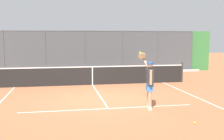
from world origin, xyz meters
name	(u,v)px	position (x,y,z in m)	size (l,w,h in m)	color
ground_plane	(103,100)	(0.00, 0.00, 0.00)	(60.00, 60.00, 0.00)	#A8603D
court_line_markings	(110,111)	(0.00, 1.59, 0.00)	(7.72, 8.75, 0.01)	white
fence_backdrop	(84,52)	(0.00, -8.66, 1.43)	(18.45, 1.37, 2.89)	#474C51
tennis_net	(92,75)	(0.00, -3.52, 0.49)	(9.92, 0.09, 1.07)	#2D2D2D
tennis_player	(149,81)	(-1.39, 1.48, 0.93)	(0.33, 1.38, 1.89)	silver
tennis_ball_by_sideline	(194,123)	(-2.11, 3.36, 0.03)	(0.07, 0.07, 0.07)	#CCDB33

